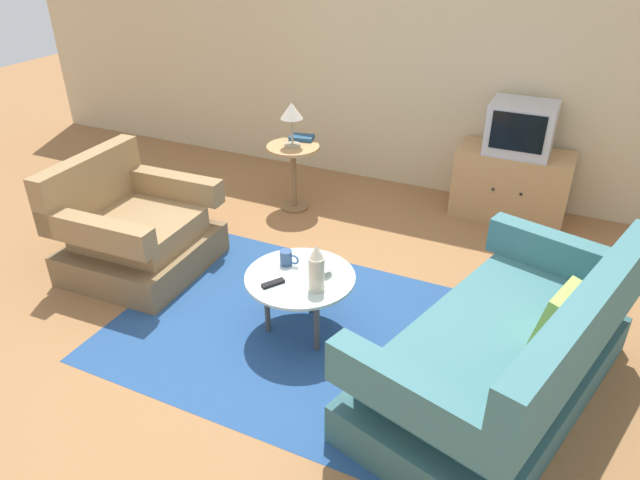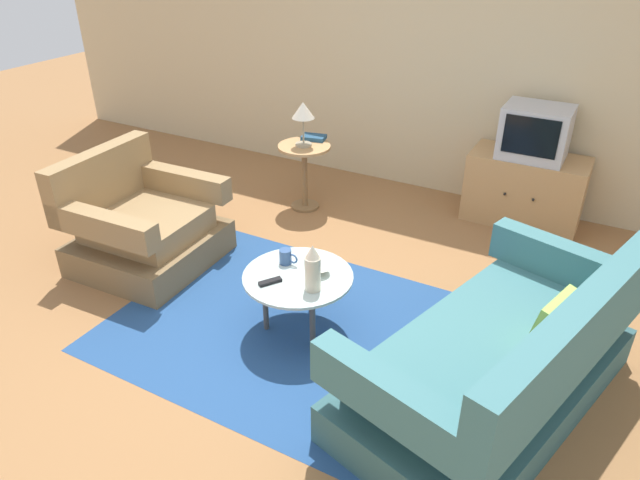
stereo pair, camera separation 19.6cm
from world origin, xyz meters
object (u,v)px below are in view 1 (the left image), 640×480
book (302,138)px  tv_remote_dark (273,283)px  armchair (134,233)px  side_table (293,164)px  table_lamp (292,113)px  bowl (321,270)px  couch (505,356)px  tv_stand (511,184)px  coffee_table (300,281)px  television (521,128)px  vase (317,269)px  mug (287,258)px

book → tv_remote_dark: bearing=-80.0°
armchair → side_table: (0.61, 1.39, 0.14)m
table_lamp → tv_remote_dark: size_ratio=2.70×
armchair → bowl: bearing=84.1°
side_table → table_lamp: bearing=-93.5°
couch → tv_stand: 2.32m
coffee_table → television: television is taller
vase → couch: bearing=1.9°
table_lamp → book: (-0.00, 0.18, -0.27)m
tv_stand → vase: bearing=-108.1°
bowl → side_table: bearing=123.1°
mug → television: bearing=63.9°
tv_remote_dark → table_lamp: bearing=57.0°
table_lamp → vase: size_ratio=1.28×
bowl → vase: bearing=-73.7°
vase → tv_remote_dark: vase is taller
television → book: (-1.79, -0.49, -0.20)m
tv_stand → table_lamp: table_lamp is taller
mug → tv_stand: bearing=64.0°
coffee_table → television: (0.92, 2.23, 0.44)m
couch → coffee_table: bearing=103.8°
couch → tv_stand: (-0.34, 2.30, 0.01)m
coffee_table → tv_stand: (0.92, 2.25, -0.08)m
television → tv_remote_dark: size_ratio=3.67×
book → couch: bearing=-52.1°
couch → book: couch is taller
couch → television: (-0.34, 2.28, 0.53)m
television → mug: bearing=-116.1°
coffee_table → couch: bearing=-2.2°
television → mug: (-1.05, -2.15, -0.34)m
mug → tv_remote_dark: (0.03, -0.24, -0.04)m
vase → book: size_ratio=1.30×
couch → tv_remote_dark: bearing=110.5°
side_table → book: (-0.00, 0.17, 0.19)m
table_lamp → vase: table_lamp is taller
side_table → tv_stand: size_ratio=0.63×
coffee_table → tv_remote_dark: bearing=-122.7°
armchair → coffee_table: (1.48, -0.18, 0.09)m
couch → table_lamp: (-2.13, 1.61, 0.60)m
television → table_lamp: size_ratio=1.36×
couch → mug: 1.42m
side_table → table_lamp: size_ratio=1.56×
armchair → mug: 1.36m
tv_remote_dark → book: size_ratio=0.61×
tv_stand → bowl: (-0.81, -2.17, 0.14)m
side_table → coffee_table: bearing=-61.2°
vase → coffee_table: bearing=151.0°
side_table → armchair: bearing=-113.8°
book → bowl: bearing=-71.7°
tv_stand → vase: size_ratio=3.16×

